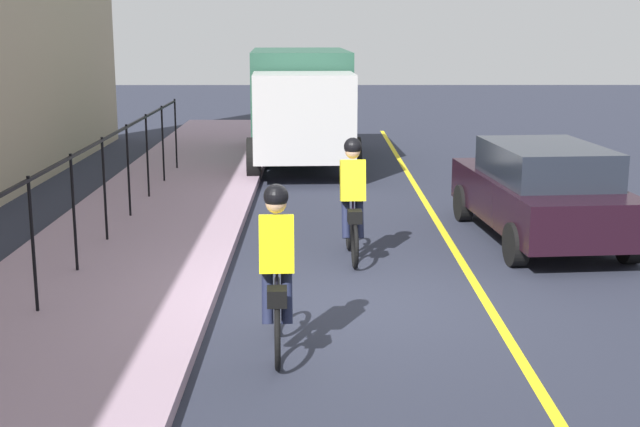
{
  "coord_description": "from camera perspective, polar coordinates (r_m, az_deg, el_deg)",
  "views": [
    {
      "loc": [
        -10.42,
        0.53,
        3.43
      ],
      "look_at": [
        0.7,
        0.49,
        1.0
      ],
      "focal_mm": 48.84,
      "sensor_mm": 36.0,
      "label": 1
    }
  ],
  "objects": [
    {
      "name": "lane_line_centre",
      "position": [
        11.17,
        10.86,
        -5.77
      ],
      "size": [
        36.0,
        0.12,
        0.01
      ],
      "primitive_type": "cube",
      "color": "yellow",
      "rests_on": "ground"
    },
    {
      "name": "cyclist_lead",
      "position": [
        12.72,
        2.14,
        0.89
      ],
      "size": [
        1.71,
        0.38,
        1.83
      ],
      "rotation": [
        0.0,
        0.0,
        0.05
      ],
      "color": "black",
      "rests_on": "ground"
    },
    {
      "name": "box_truck_background",
      "position": [
        21.88,
        -1.28,
        7.38
      ],
      "size": [
        6.81,
        2.77,
        2.78
      ],
      "rotation": [
        0.0,
        0.0,
        3.19
      ],
      "color": "#27513F",
      "rests_on": "ground"
    },
    {
      "name": "patrol_sedan",
      "position": [
        14.35,
        14.28,
        1.47
      ],
      "size": [
        4.54,
        2.24,
        1.58
      ],
      "rotation": [
        0.0,
        0.0,
        0.09
      ],
      "color": "black",
      "rests_on": "ground"
    },
    {
      "name": "ground_plane",
      "position": [
        10.98,
        2.59,
        -5.89
      ],
      "size": [
        80.0,
        80.0,
        0.0
      ],
      "primitive_type": "plane",
      "color": "#252836"
    },
    {
      "name": "sidewalk",
      "position": [
        11.32,
        -14.95,
        -5.35
      ],
      "size": [
        40.0,
        3.2,
        0.15
      ],
      "primitive_type": "cube",
      "color": "gray",
      "rests_on": "ground"
    },
    {
      "name": "iron_fence",
      "position": [
        12.07,
        -15.93,
        1.78
      ],
      "size": [
        17.29,
        0.04,
        1.6
      ],
      "color": "black",
      "rests_on": "sidewalk"
    },
    {
      "name": "cyclist_follow",
      "position": [
        9.11,
        -2.85,
        -3.75
      ],
      "size": [
        1.71,
        0.38,
        1.83
      ],
      "rotation": [
        0.0,
        0.0,
        0.05
      ],
      "color": "black",
      "rests_on": "ground"
    }
  ]
}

